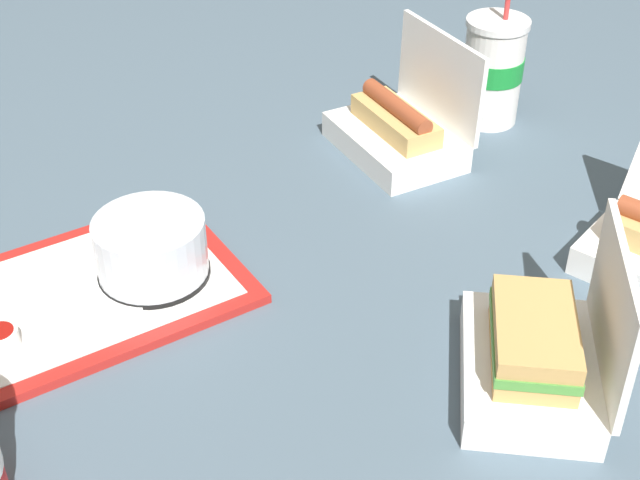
% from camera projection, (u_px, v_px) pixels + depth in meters
% --- Properties ---
extents(ground_plane, '(3.20, 3.20, 0.00)m').
position_uv_depth(ground_plane, '(338.00, 282.00, 1.12)').
color(ground_plane, '#4C6070').
extents(food_tray, '(0.39, 0.29, 0.01)m').
position_uv_depth(food_tray, '(87.00, 293.00, 1.09)').
color(food_tray, red).
rests_on(food_tray, ground_plane).
extents(cake_container, '(0.14, 0.14, 0.08)m').
position_uv_depth(cake_container, '(151.00, 250.00, 1.09)').
color(cake_container, black).
rests_on(cake_container, food_tray).
extents(ketchup_cup, '(0.04, 0.04, 0.02)m').
position_uv_depth(ketchup_cup, '(1.00, 338.00, 0.99)').
color(ketchup_cup, white).
rests_on(ketchup_cup, food_tray).
extents(napkin_stack, '(0.12, 0.12, 0.00)m').
position_uv_depth(napkin_stack, '(90.00, 306.00, 1.05)').
color(napkin_stack, white).
rests_on(napkin_stack, food_tray).
extents(plastic_fork, '(0.11, 0.05, 0.00)m').
position_uv_depth(plastic_fork, '(67.00, 261.00, 1.13)').
color(plastic_fork, white).
rests_on(plastic_fork, food_tray).
extents(clamshell_hotdog_left, '(0.18, 0.23, 0.18)m').
position_uv_depth(clamshell_hotdog_left, '(401.00, 128.00, 1.35)').
color(clamshell_hotdog_left, white).
rests_on(clamshell_hotdog_left, ground_plane).
extents(clamshell_sandwich_front, '(0.25, 0.25, 0.18)m').
position_uv_depth(clamshell_sandwich_front, '(539.00, 354.00, 0.95)').
color(clamshell_sandwich_front, white).
rests_on(clamshell_sandwich_front, ground_plane).
extents(soda_cup_front, '(0.10, 0.10, 0.23)m').
position_uv_depth(soda_cup_front, '(493.00, 70.00, 1.41)').
color(soda_cup_front, white).
rests_on(soda_cup_front, ground_plane).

